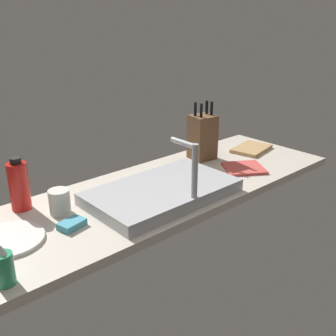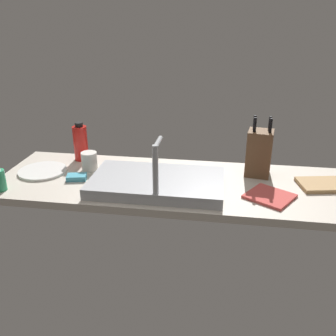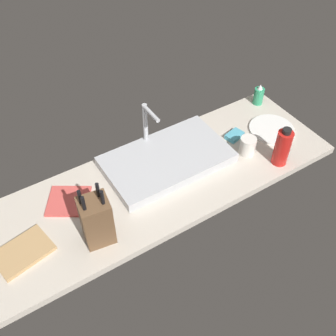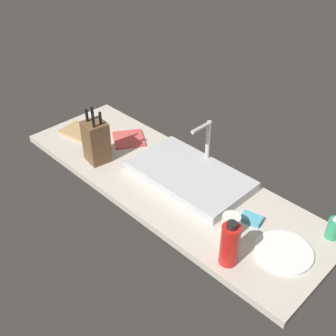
{
  "view_description": "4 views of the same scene",
  "coord_description": "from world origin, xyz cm",
  "px_view_note": "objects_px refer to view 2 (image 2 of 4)",
  "views": [
    {
      "loc": [
        104.52,
        118.72,
        73.36
      ],
      "look_at": [
        -0.51,
        1.57,
        12.23
      ],
      "focal_mm": 43.31,
      "sensor_mm": 36.0,
      "label": 1
    },
    {
      "loc": [
        -19.47,
        154.53,
        76.1
      ],
      "look_at": [
        4.34,
        -1.48,
        9.51
      ],
      "focal_mm": 39.35,
      "sensor_mm": 36.0,
      "label": 2
    },
    {
      "loc": [
        -63.94,
        -108.07,
        141.34
      ],
      "look_at": [
        2.02,
        -3.06,
        12.52
      ],
      "focal_mm": 43.15,
      "sensor_mm": 36.0,
      "label": 3
    },
    {
      "loc": [
        113.93,
        -112.88,
        127.07
      ],
      "look_at": [
        0.32,
        0.1,
        10.33
      ],
      "focal_mm": 43.76,
      "sensor_mm": 36.0,
      "label": 4
    }
  ],
  "objects_px": {
    "coffee_mug": "(89,161)",
    "water_bottle": "(81,143)",
    "faucet": "(156,169)",
    "dish_sponge": "(77,177)",
    "cutting_board": "(323,185)",
    "knife_block": "(259,153)",
    "dinner_plate": "(43,171)",
    "sink_basin": "(157,182)",
    "dish_towel": "(270,196)"
  },
  "relations": [
    {
      "from": "sink_basin",
      "to": "dish_towel",
      "type": "height_order",
      "value": "sink_basin"
    },
    {
      "from": "knife_block",
      "to": "coffee_mug",
      "type": "distance_m",
      "value": 0.83
    },
    {
      "from": "dinner_plate",
      "to": "dish_sponge",
      "type": "relative_size",
      "value": 2.6
    },
    {
      "from": "sink_basin",
      "to": "cutting_board",
      "type": "distance_m",
      "value": 0.75
    },
    {
      "from": "cutting_board",
      "to": "dish_towel",
      "type": "bearing_deg",
      "value": 30.57
    },
    {
      "from": "coffee_mug",
      "to": "water_bottle",
      "type": "bearing_deg",
      "value": -54.99
    },
    {
      "from": "faucet",
      "to": "water_bottle",
      "type": "distance_m",
      "value": 0.64
    },
    {
      "from": "water_bottle",
      "to": "sink_basin",
      "type": "bearing_deg",
      "value": 148.83
    },
    {
      "from": "cutting_board",
      "to": "faucet",
      "type": "bearing_deg",
      "value": 20.15
    },
    {
      "from": "cutting_board",
      "to": "water_bottle",
      "type": "xyz_separation_m",
      "value": [
        1.2,
        -0.16,
        0.09
      ]
    },
    {
      "from": "water_bottle",
      "to": "dish_sponge",
      "type": "height_order",
      "value": "water_bottle"
    },
    {
      "from": "knife_block",
      "to": "cutting_board",
      "type": "bearing_deg",
      "value": 171.35
    },
    {
      "from": "cutting_board",
      "to": "knife_block",
      "type": "bearing_deg",
      "value": -17.51
    },
    {
      "from": "knife_block",
      "to": "cutting_board",
      "type": "distance_m",
      "value": 0.32
    },
    {
      "from": "dinner_plate",
      "to": "water_bottle",
      "type": "bearing_deg",
      "value": -124.05
    },
    {
      "from": "water_bottle",
      "to": "dinner_plate",
      "type": "bearing_deg",
      "value": 55.95
    },
    {
      "from": "faucet",
      "to": "water_bottle",
      "type": "xyz_separation_m",
      "value": [
        0.48,
        -0.42,
        -0.06
      ]
    },
    {
      "from": "faucet",
      "to": "dinner_plate",
      "type": "xyz_separation_m",
      "value": [
        0.61,
        -0.23,
        -0.14
      ]
    },
    {
      "from": "knife_block",
      "to": "cutting_board",
      "type": "relative_size",
      "value": 1.33
    },
    {
      "from": "knife_block",
      "to": "dish_sponge",
      "type": "height_order",
      "value": "knife_block"
    },
    {
      "from": "dish_sponge",
      "to": "dinner_plate",
      "type": "bearing_deg",
      "value": -16.49
    },
    {
      "from": "water_bottle",
      "to": "coffee_mug",
      "type": "distance_m",
      "value": 0.17
    },
    {
      "from": "knife_block",
      "to": "coffee_mug",
      "type": "bearing_deg",
      "value": 13.44
    },
    {
      "from": "water_bottle",
      "to": "coffee_mug",
      "type": "xyz_separation_m",
      "value": [
        -0.09,
        0.13,
        -0.05
      ]
    },
    {
      "from": "dish_sponge",
      "to": "cutting_board",
      "type": "bearing_deg",
      "value": -175.1
    },
    {
      "from": "faucet",
      "to": "water_bottle",
      "type": "height_order",
      "value": "faucet"
    },
    {
      "from": "faucet",
      "to": "knife_block",
      "type": "distance_m",
      "value": 0.56
    },
    {
      "from": "dinner_plate",
      "to": "coffee_mug",
      "type": "bearing_deg",
      "value": -164.15
    },
    {
      "from": "faucet",
      "to": "dish_sponge",
      "type": "xyz_separation_m",
      "value": [
        0.41,
        -0.17,
        -0.14
      ]
    },
    {
      "from": "knife_block",
      "to": "dish_sponge",
      "type": "xyz_separation_m",
      "value": [
        0.85,
        0.19,
        -0.1
      ]
    },
    {
      "from": "water_bottle",
      "to": "dish_sponge",
      "type": "xyz_separation_m",
      "value": [
        -0.07,
        0.25,
        -0.08
      ]
    },
    {
      "from": "knife_block",
      "to": "dinner_plate",
      "type": "height_order",
      "value": "knife_block"
    },
    {
      "from": "dinner_plate",
      "to": "dish_sponge",
      "type": "xyz_separation_m",
      "value": [
        -0.2,
        0.06,
        0.01
      ]
    },
    {
      "from": "water_bottle",
      "to": "dinner_plate",
      "type": "relative_size",
      "value": 0.88
    },
    {
      "from": "cutting_board",
      "to": "coffee_mug",
      "type": "distance_m",
      "value": 1.11
    },
    {
      "from": "knife_block",
      "to": "dinner_plate",
      "type": "xyz_separation_m",
      "value": [
        1.05,
        0.13,
        -0.11
      ]
    },
    {
      "from": "knife_block",
      "to": "dish_towel",
      "type": "xyz_separation_m",
      "value": [
        -0.04,
        0.24,
        -0.11
      ]
    },
    {
      "from": "faucet",
      "to": "dish_sponge",
      "type": "distance_m",
      "value": 0.47
    },
    {
      "from": "dinner_plate",
      "to": "knife_block",
      "type": "bearing_deg",
      "value": -172.97
    },
    {
      "from": "knife_block",
      "to": "water_bottle",
      "type": "distance_m",
      "value": 0.92
    },
    {
      "from": "sink_basin",
      "to": "dish_sponge",
      "type": "height_order",
      "value": "sink_basin"
    },
    {
      "from": "sink_basin",
      "to": "knife_block",
      "type": "relative_size",
      "value": 2.06
    },
    {
      "from": "sink_basin",
      "to": "coffee_mug",
      "type": "height_order",
      "value": "coffee_mug"
    },
    {
      "from": "coffee_mug",
      "to": "dinner_plate",
      "type": "bearing_deg",
      "value": 15.85
    },
    {
      "from": "knife_block",
      "to": "dish_towel",
      "type": "relative_size",
      "value": 1.61
    },
    {
      "from": "dish_towel",
      "to": "coffee_mug",
      "type": "xyz_separation_m",
      "value": [
        0.86,
        -0.17,
        0.04
      ]
    },
    {
      "from": "knife_block",
      "to": "dish_towel",
      "type": "height_order",
      "value": "knife_block"
    },
    {
      "from": "water_bottle",
      "to": "dish_sponge",
      "type": "relative_size",
      "value": 2.28
    },
    {
      "from": "knife_block",
      "to": "dish_sponge",
      "type": "relative_size",
      "value": 3.2
    },
    {
      "from": "cutting_board",
      "to": "water_bottle",
      "type": "relative_size",
      "value": 1.06
    }
  ]
}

